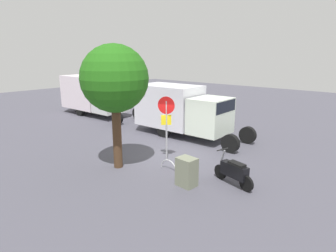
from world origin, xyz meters
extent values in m
plane|color=#494853|center=(0.00, 0.00, 0.00)|extent=(60.00, 60.00, 0.00)
cylinder|color=black|center=(2.50, -2.26, 0.45)|extent=(0.91, 0.27, 0.90)
cylinder|color=black|center=(2.55, -4.16, 0.45)|extent=(0.91, 0.27, 0.90)
cylinder|color=black|center=(-1.66, -2.37, 0.45)|extent=(0.91, 0.27, 0.90)
cylinder|color=black|center=(-1.60, -4.27, 0.45)|extent=(0.91, 0.27, 0.90)
cube|color=silver|center=(2.93, -3.20, 1.64)|extent=(3.72, 2.30, 2.39)
cube|color=silver|center=(0.10, -3.27, 1.40)|extent=(1.86, 2.15, 1.90)
cube|color=black|center=(0.10, -3.27, 2.00)|extent=(1.87, 1.99, 0.60)
cylinder|color=black|center=(11.23, -2.35, 0.45)|extent=(0.90, 0.27, 0.90)
cylinder|color=black|center=(11.26, -4.25, 0.45)|extent=(0.90, 0.27, 0.90)
cylinder|color=black|center=(6.86, -2.43, 0.45)|extent=(0.90, 0.27, 0.90)
cylinder|color=black|center=(6.90, -4.33, 0.45)|extent=(0.90, 0.27, 0.90)
cube|color=silver|center=(11.64, -3.30, 1.69)|extent=(3.90, 2.27, 2.49)
cube|color=silver|center=(8.71, -3.35, 1.40)|extent=(1.84, 2.13, 1.90)
cube|color=black|center=(8.71, -3.35, 2.00)|extent=(1.85, 1.97, 0.60)
cylinder|color=black|center=(-2.88, 0.53, 0.28)|extent=(0.57, 0.24, 0.56)
cylinder|color=black|center=(-4.09, 0.84, 0.28)|extent=(0.57, 0.24, 0.56)
cube|color=black|center=(-3.53, 0.69, 0.56)|extent=(1.15, 0.58, 0.48)
cube|color=black|center=(-3.63, 0.72, 0.83)|extent=(0.69, 0.43, 0.12)
cylinder|color=slate|center=(-2.93, 0.54, 0.83)|extent=(0.29, 0.14, 0.69)
cylinder|color=black|center=(-2.93, 0.54, 1.18)|extent=(0.18, 0.54, 0.04)
cylinder|color=#9E9EA3|center=(0.00, 0.35, 1.33)|extent=(0.08, 0.08, 2.65)
cylinder|color=red|center=(0.00, 0.37, 2.46)|extent=(0.71, 0.32, 0.76)
cube|color=yellow|center=(0.00, 0.37, 1.82)|extent=(0.33, 0.33, 0.44)
cylinder|color=#47301E|center=(0.94, 2.33, 1.37)|extent=(0.36, 0.36, 2.73)
sphere|color=#216314|center=(0.94, 2.33, 3.67)|extent=(2.67, 2.67, 2.67)
cube|color=slate|center=(-2.28, 1.84, 0.52)|extent=(0.71, 0.58, 1.05)
torus|color=#B7B7BC|center=(-0.82, 1.15, 0.00)|extent=(0.85, 0.08, 0.85)
camera|label=1|loc=(-8.07, 9.45, 4.60)|focal=30.84mm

